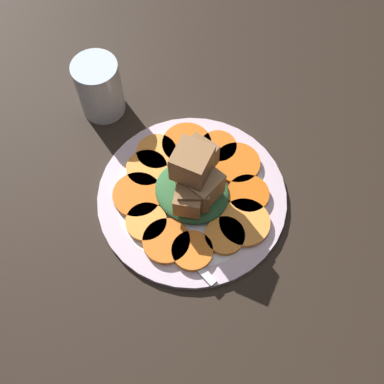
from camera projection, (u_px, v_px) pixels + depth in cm
name	position (u px, v px, depth cm)	size (l,w,h in cm)	color
table_slab	(192.00, 201.00, 72.32)	(120.00, 120.00, 2.00)	black
plate	(192.00, 197.00, 70.96)	(27.83, 27.83, 1.05)	silver
carrot_slice_0	(237.00, 163.00, 72.37)	(6.95, 6.95, 0.93)	#D66114
carrot_slice_1	(218.00, 147.00, 73.69)	(5.64, 5.64, 0.93)	orange
carrot_slice_2	(187.00, 145.00, 73.90)	(7.61, 7.61, 0.93)	#D66114
carrot_slice_3	(157.00, 152.00, 73.26)	(6.15, 6.15, 0.93)	#F99439
carrot_slice_4	(147.00, 169.00, 71.93)	(6.15, 6.15, 0.93)	orange
carrot_slice_5	(138.00, 195.00, 69.92)	(7.23, 7.23, 0.93)	orange
carrot_slice_6	(146.00, 222.00, 67.97)	(5.85, 5.85, 0.93)	orange
carrot_slice_7	(166.00, 241.00, 66.66)	(6.64, 6.64, 0.93)	orange
carrot_slice_8	(192.00, 251.00, 66.01)	(5.74, 5.74, 0.93)	orange
carrot_slice_9	(225.00, 236.00, 67.03)	(5.65, 5.65, 0.93)	orange
carrot_slice_10	(245.00, 221.00, 68.04)	(7.27, 7.27, 0.93)	#F99539
carrot_slice_11	(248.00, 194.00, 69.99)	(6.12, 6.12, 0.93)	#D35E11
center_pile	(193.00, 184.00, 66.49)	(11.02, 10.01, 11.55)	#2D6033
fork	(169.00, 235.00, 67.35)	(17.56, 6.64, 0.40)	silver
water_glass	(99.00, 88.00, 74.65)	(7.05, 7.05, 9.88)	silver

